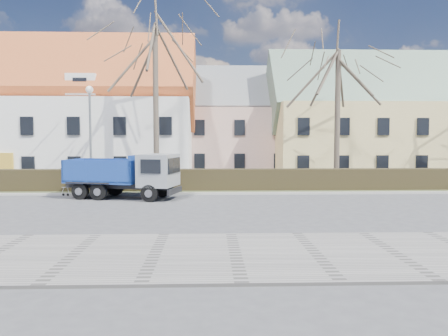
{
  "coord_description": "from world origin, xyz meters",
  "views": [
    {
      "loc": [
        1.52,
        -20.36,
        3.28
      ],
      "look_at": [
        2.3,
        3.62,
        1.6
      ],
      "focal_mm": 35.0,
      "sensor_mm": 36.0,
      "label": 1
    }
  ],
  "objects_px": {
    "dump_truck": "(119,175)",
    "cart_frame": "(63,191)",
    "streetlight": "(90,138)",
    "parked_car_a": "(78,175)"
  },
  "relations": [
    {
      "from": "streetlight",
      "to": "cart_frame",
      "type": "height_order",
      "value": "streetlight"
    },
    {
      "from": "streetlight",
      "to": "dump_truck",
      "type": "bearing_deg",
      "value": -56.33
    },
    {
      "from": "cart_frame",
      "to": "parked_car_a",
      "type": "relative_size",
      "value": 0.15
    },
    {
      "from": "streetlight",
      "to": "parked_car_a",
      "type": "xyz_separation_m",
      "value": [
        -1.78,
        3.3,
        -2.58
      ]
    },
    {
      "from": "cart_frame",
      "to": "parked_car_a",
      "type": "distance_m",
      "value": 6.03
    },
    {
      "from": "dump_truck",
      "to": "cart_frame",
      "type": "bearing_deg",
      "value": 176.78
    },
    {
      "from": "streetlight",
      "to": "parked_car_a",
      "type": "distance_m",
      "value": 4.55
    },
    {
      "from": "cart_frame",
      "to": "dump_truck",
      "type": "bearing_deg",
      "value": -17.85
    },
    {
      "from": "dump_truck",
      "to": "streetlight",
      "type": "xyz_separation_m",
      "value": [
        -2.5,
        3.75,
        2.02
      ]
    },
    {
      "from": "parked_car_a",
      "to": "streetlight",
      "type": "bearing_deg",
      "value": -133.4
    }
  ]
}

